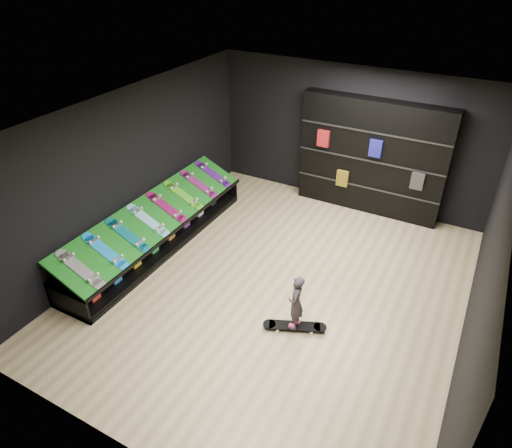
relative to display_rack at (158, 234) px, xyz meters
The scene contains 19 objects.
floor 2.56m from the display_rack, ahead, with size 6.00×7.00×0.01m, color tan.
ceiling 3.75m from the display_rack, ahead, with size 6.00×7.00×0.01m, color white.
wall_back 4.51m from the display_rack, 53.92° to the left, with size 6.00×0.02×3.00m, color black.
wall_front 4.51m from the display_rack, 53.92° to the right, with size 6.00×0.02×3.00m, color black.
wall_left 1.33m from the display_rack, behind, with size 0.02×7.00×3.00m, color black.
wall_right 5.69m from the display_rack, ahead, with size 0.02×7.00×3.00m, color black.
display_rack is the anchor object (origin of this frame).
turf_ramp 0.46m from the display_rack, ahead, with size 1.00×4.50×0.04m, color #0D5711.
back_shelving 4.65m from the display_rack, 46.88° to the left, with size 3.05×0.36×2.44m, color black.
floor_skateboard 3.37m from the display_rack, 13.81° to the right, with size 0.98×0.22×0.09m, color black, non-canonical shape.
child 3.37m from the display_rack, 13.81° to the right, with size 0.21×0.15×0.55m, color black.
display_board_0 1.96m from the display_rack, 88.11° to the right, with size 0.98×0.22×0.09m, color black, non-canonical shape.
display_board_1 1.44m from the display_rack, 87.36° to the right, with size 0.98×0.22×0.09m, color blue, non-canonical shape.
display_board_2 0.95m from the display_rack, 85.60° to the right, with size 0.98×0.22×0.09m, color #0C8C99, non-canonical shape.
display_board_3 0.56m from the display_rack, 77.00° to the right, with size 0.98×0.22×0.09m, color #0CB2E5, non-canonical shape.
display_board_4 0.56m from the display_rack, 77.00° to the left, with size 0.98×0.22×0.09m, color #E5198C, non-canonical shape.
display_board_5 0.95m from the display_rack, 85.60° to the left, with size 0.98×0.22×0.09m, color green, non-canonical shape.
display_board_6 1.44m from the display_rack, 87.36° to the left, with size 0.98×0.22×0.09m, color #2626BF, non-canonical shape.
display_board_7 1.96m from the display_rack, 88.11° to the left, with size 0.98×0.22×0.09m, color purple, non-canonical shape.
Camera 1 is at (2.61, -5.54, 5.15)m, focal length 32.00 mm.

